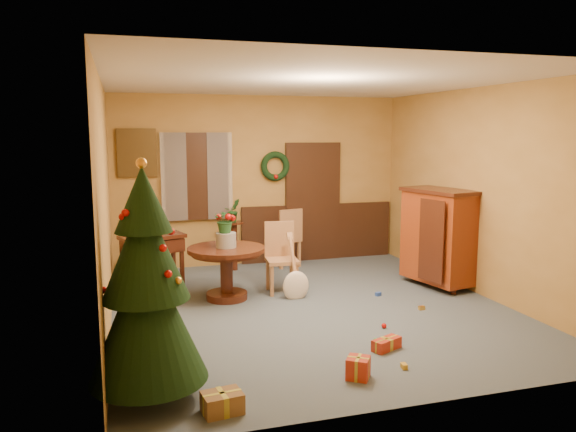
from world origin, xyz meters
name	(u,v)px	position (x,y,z in m)	size (l,w,h in m)	color
room_envelope	(272,200)	(0.21, 2.70, 1.12)	(5.50, 5.50, 5.50)	#3A4A55
dining_table	(226,263)	(-0.98, 0.73, 0.51)	(1.06, 1.06, 0.73)	black
urn	(226,240)	(-0.98, 0.73, 0.83)	(0.28, 0.28, 0.20)	slate
centerpiece_plant	(226,220)	(-0.98, 0.73, 1.11)	(0.32, 0.28, 0.36)	#1E4C23
chair_near	(281,255)	(-0.16, 0.90, 0.54)	(0.47, 0.47, 1.00)	#8F5F39
chair_far	(287,236)	(0.36, 2.29, 0.54)	(0.53, 0.53, 1.00)	#8F5F39
guitar	(296,268)	(-0.06, 0.47, 0.44)	(0.37, 0.18, 0.88)	beige
plant_stand	(234,240)	(-0.55, 2.33, 0.51)	(0.32, 0.32, 0.81)	black
stand_plant	(234,210)	(-0.55, 2.33, 1.01)	(0.21, 0.17, 0.39)	#19471E
christmas_tree	(146,288)	(-2.15, -1.98, 0.98)	(1.01, 1.01, 2.07)	#382111
writing_desk	(153,248)	(-1.91, 1.56, 0.60)	(0.99, 0.70, 0.80)	black
sideboard	(438,235)	(2.15, 0.48, 0.78)	(0.83, 1.24, 1.46)	#541C09
gift_a	(222,403)	(-1.60, -2.40, 0.09)	(0.35, 0.27, 0.17)	brown
gift_b	(358,368)	(-0.27, -2.12, 0.10)	(0.28, 0.28, 0.20)	#A12915
gift_c	(162,348)	(-1.98, -1.03, 0.07)	(0.33, 0.29, 0.15)	brown
gift_d	(387,344)	(0.31, -1.56, 0.06)	(0.37, 0.27, 0.12)	#A12915
toy_a	(378,294)	(1.09, 0.27, 0.03)	(0.08, 0.05, 0.05)	#284BB0
toy_b	(376,341)	(0.28, -1.37, 0.03)	(0.06, 0.06, 0.06)	#268C34
toy_c	(404,366)	(0.25, -2.05, 0.03)	(0.08, 0.05, 0.05)	#B68D22
toy_d	(384,326)	(0.57, -0.96, 0.03)	(0.06, 0.06, 0.06)	#BA100C
toy_e	(422,308)	(1.35, -0.47, 0.03)	(0.08, 0.05, 0.05)	gold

